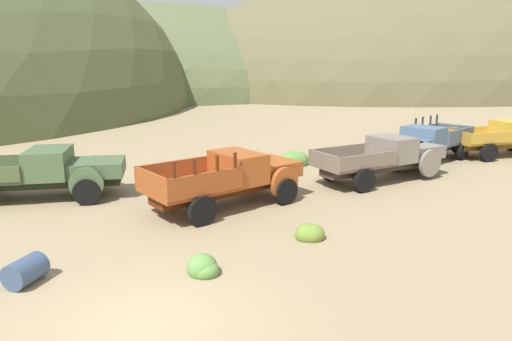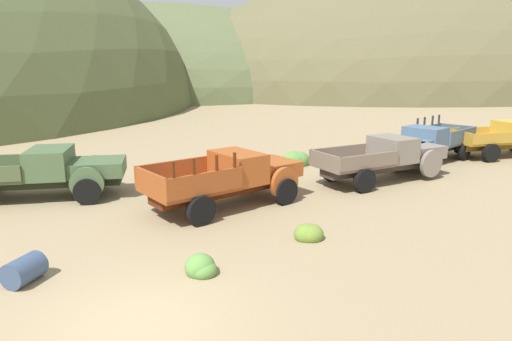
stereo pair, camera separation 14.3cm
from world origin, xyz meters
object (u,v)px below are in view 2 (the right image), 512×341
at_px(truck_chalk_blue, 426,144).
at_px(truck_faded_yellow, 510,138).
at_px(truck_primer_gray, 389,157).
at_px(truck_weathered_green, 49,172).
at_px(truck_oxide_orange, 236,177).
at_px(oil_drum_tipped, 24,270).

bearing_deg(truck_chalk_blue, truck_faded_yellow, 157.98).
xyz_separation_m(truck_primer_gray, truck_chalk_blue, (3.89, 1.68, 0.01)).
height_order(truck_weathered_green, truck_oxide_orange, truck_oxide_orange).
relative_size(truck_oxide_orange, truck_chalk_blue, 0.92).
xyz_separation_m(truck_weathered_green, oil_drum_tipped, (-0.84, -7.23, -0.69)).
xyz_separation_m(truck_chalk_blue, oil_drum_tipped, (-18.09, -5.45, -0.70)).
relative_size(truck_primer_gray, truck_chalk_blue, 0.96).
relative_size(truck_oxide_orange, oil_drum_tipped, 5.69).
bearing_deg(oil_drum_tipped, truck_weathered_green, 83.34).
distance_m(truck_weathered_green, truck_faded_yellow, 23.08).
bearing_deg(truck_chalk_blue, truck_weathered_green, -23.21).
bearing_deg(truck_weathered_green, truck_faded_yellow, 9.50).
distance_m(truck_chalk_blue, truck_faded_yellow, 5.74).
height_order(truck_oxide_orange, truck_chalk_blue, same).
bearing_deg(oil_drum_tipped, truck_primer_gray, 14.84).
bearing_deg(truck_faded_yellow, truck_weathered_green, -175.87).
relative_size(truck_weathered_green, truck_oxide_orange, 1.12).
distance_m(truck_chalk_blue, oil_drum_tipped, 18.91).
xyz_separation_m(truck_chalk_blue, truck_faded_yellow, (5.72, -0.47, -0.01)).
relative_size(truck_faded_yellow, oil_drum_tipped, 5.84).
distance_m(truck_weathered_green, truck_primer_gray, 13.80).
height_order(truck_primer_gray, oil_drum_tipped, truck_primer_gray).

